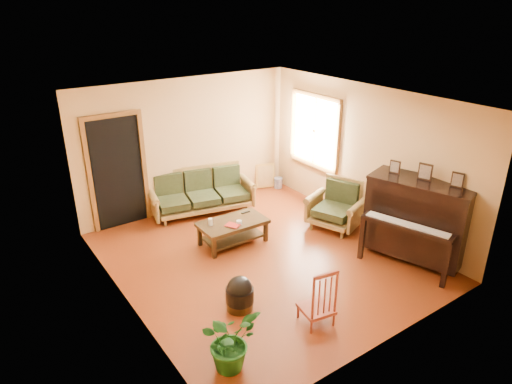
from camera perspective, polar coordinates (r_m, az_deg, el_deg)
floor at (r=7.61m, az=0.82°, el=-8.14°), size 5.00×5.00×0.00m
doorway at (r=8.61m, az=-16.90°, el=2.25°), size 1.08×0.16×2.05m
window at (r=9.24m, az=7.37°, el=7.59°), size 0.12×1.36×1.46m
sofa at (r=9.01m, az=-6.73°, el=-0.03°), size 2.13×1.24×0.86m
coffee_table at (r=7.93m, az=-2.90°, el=-5.05°), size 1.17×0.66×0.42m
armchair at (r=8.47m, az=9.84°, el=-1.67°), size 1.11×1.13×0.89m
piano at (r=7.69m, az=19.43°, el=-3.43°), size 1.33×1.75×1.37m
footstool at (r=6.40m, az=-2.05°, el=-12.98°), size 0.51×0.51×0.37m
red_chair at (r=6.07m, az=7.64°, el=-12.63°), size 0.46×0.50×0.85m
leaning_frame at (r=10.19m, az=1.15°, el=2.08°), size 0.44×0.23×0.58m
ceramic_crock at (r=10.24m, az=2.80°, el=1.15°), size 0.24×0.24×0.24m
potted_plant at (r=5.45m, az=-3.34°, el=-18.08°), size 0.80×0.74×0.73m
book at (r=7.60m, az=-3.26°, el=-4.46°), size 0.26×0.29×0.02m
candle at (r=7.71m, az=-5.72°, el=-3.74°), size 0.08×0.08×0.12m
glass_jar at (r=7.72m, az=-2.12°, el=-3.81°), size 0.12×0.12×0.06m
remote at (r=8.13m, az=-1.33°, el=-2.53°), size 0.17×0.04×0.02m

